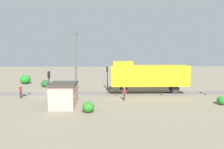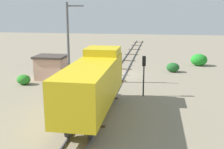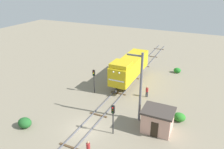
# 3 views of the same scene
# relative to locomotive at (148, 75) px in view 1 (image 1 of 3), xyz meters

# --- Properties ---
(ground_plane) EXTENTS (114.56, 114.56, 0.00)m
(ground_plane) POSITION_rel_locomotive_xyz_m (0.00, -14.12, -2.77)
(ground_plane) COLOR gray
(railway_track) EXTENTS (2.40, 76.37, 0.16)m
(railway_track) POSITION_rel_locomotive_xyz_m (0.00, -14.12, -2.70)
(railway_track) COLOR #595960
(railway_track) RESTS_ON ground
(locomotive) EXTENTS (2.90, 11.60, 4.60)m
(locomotive) POSITION_rel_locomotive_xyz_m (0.00, 0.00, 0.00)
(locomotive) COLOR gold
(locomotive) RESTS_ON railway_track
(traffic_signal_near) EXTENTS (0.32, 0.34, 3.63)m
(traffic_signal_near) POSITION_rel_locomotive_xyz_m (3.20, -13.43, -0.23)
(traffic_signal_near) COLOR #262628
(traffic_signal_near) RESTS_ON ground
(traffic_signal_mid) EXTENTS (0.32, 0.34, 3.76)m
(traffic_signal_mid) POSITION_rel_locomotive_xyz_m (-3.40, -5.87, -0.14)
(traffic_signal_mid) COLOR #262628
(traffic_signal_mid) RESTS_ON ground
(worker_near_track) EXTENTS (0.38, 0.38, 1.70)m
(worker_near_track) POSITION_rel_locomotive_xyz_m (2.40, -17.44, -1.78)
(worker_near_track) COLOR #262B38
(worker_near_track) RESTS_ON ground
(worker_by_signal) EXTENTS (0.38, 0.38, 1.70)m
(worker_by_signal) POSITION_rel_locomotive_xyz_m (4.20, -3.73, -1.78)
(worker_by_signal) COLOR #262B38
(worker_by_signal) RESTS_ON ground
(catenary_mast) EXTENTS (1.94, 0.28, 8.66)m
(catenary_mast) POSITION_rel_locomotive_xyz_m (4.94, -9.69, 1.80)
(catenary_mast) COLOR #595960
(catenary_mast) RESTS_ON ground
(relay_hut) EXTENTS (3.50, 2.90, 2.74)m
(relay_hut) POSITION_rel_locomotive_xyz_m (7.50, -10.76, -1.38)
(relay_hut) COLOR #D19E8C
(relay_hut) RESTS_ON ground
(bush_near) EXTENTS (2.33, 1.90, 1.69)m
(bush_near) POSITION_rel_locomotive_xyz_m (-10.48, -21.56, -1.93)
(bush_near) COLOR #218926
(bush_near) RESTS_ON ground
(bush_mid) EXTENTS (1.50, 1.22, 1.09)m
(bush_mid) POSITION_rel_locomotive_xyz_m (9.51, -7.84, -2.23)
(bush_mid) COLOR #2A7C26
(bush_mid) RESTS_ON ground
(bush_far) EXTENTS (1.67, 1.36, 1.21)m
(bush_far) POSITION_rel_locomotive_xyz_m (-6.62, -16.70, -2.17)
(bush_far) COLOR #205B26
(bush_far) RESTS_ON ground
(bush_back) EXTENTS (1.32, 1.08, 0.96)m
(bush_back) POSITION_rel_locomotive_xyz_m (6.70, 7.47, -2.29)
(bush_back) COLOR #217926
(bush_back) RESTS_ON ground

